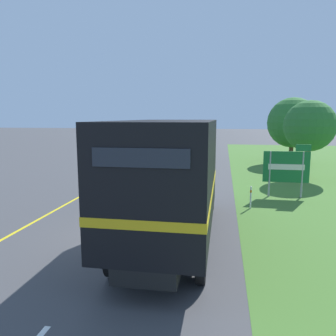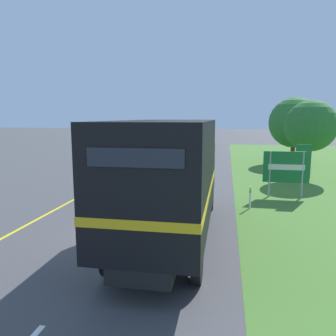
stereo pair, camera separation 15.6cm
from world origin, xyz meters
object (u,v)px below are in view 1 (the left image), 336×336
at_px(horse_trailer_truck, 172,176).
at_px(roadside_tree_near, 310,126).
at_px(roadside_tree_mid, 293,123).
at_px(highway_sign, 287,167).
at_px(lead_car_white, 152,156).
at_px(delineator_post, 251,197).

distance_m(horse_trailer_truck, roadside_tree_near, 13.56).
bearing_deg(roadside_tree_mid, highway_sign, -101.74).
relative_size(lead_car_white, roadside_tree_mid, 0.79).
xyz_separation_m(horse_trailer_truck, highway_sign, (4.53, 6.54, -0.60)).
bearing_deg(roadside_tree_near, roadside_tree_mid, 86.65).
xyz_separation_m(highway_sign, roadside_tree_near, (2.16, 5.19, 1.81)).
bearing_deg(delineator_post, horse_trailer_truck, -122.72).
relative_size(lead_car_white, delineator_post, 4.55).
bearing_deg(roadside_tree_near, horse_trailer_truck, -119.68).
bearing_deg(lead_car_white, horse_trailer_truck, -75.05).
bearing_deg(roadside_tree_near, highway_sign, -112.58).
distance_m(roadside_tree_near, roadside_tree_mid, 7.24).
xyz_separation_m(horse_trailer_truck, lead_car_white, (-3.62, 13.58, -1.06)).
bearing_deg(lead_car_white, roadside_tree_near, -10.16).
bearing_deg(highway_sign, roadside_tree_near, 67.42).
relative_size(horse_trailer_truck, delineator_post, 8.84).
relative_size(horse_trailer_truck, highway_sign, 3.29).
bearing_deg(delineator_post, roadside_tree_mid, 73.35).
xyz_separation_m(horse_trailer_truck, roadside_tree_mid, (7.11, 18.96, 1.31)).
distance_m(roadside_tree_mid, delineator_post, 15.68).
bearing_deg(highway_sign, horse_trailer_truck, -124.70).
xyz_separation_m(roadside_tree_mid, delineator_post, (-4.42, -14.77, -2.87)).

